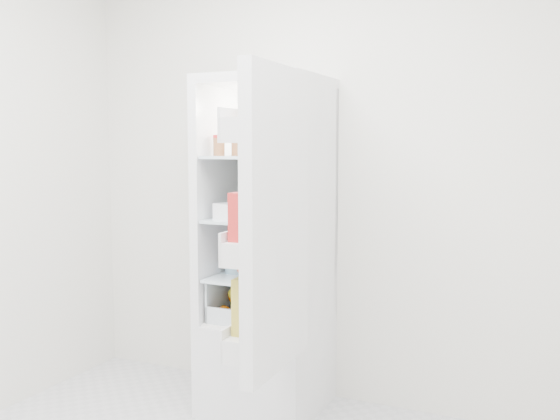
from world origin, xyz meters
The scene contains 20 objects.
room_walls centered at (0.00, 0.00, 1.59)m, with size 3.02×3.02×2.61m.
refrigerator centered at (-0.20, 1.25, 0.67)m, with size 0.60×0.60×1.80m.
shelf_low centered at (-0.20, 1.19, 0.74)m, with size 0.49×0.53×0.01m, color silver.
shelf_mid centered at (-0.20, 1.19, 1.05)m, with size 0.49×0.53×0.01m, color silver.
shelf_top centered at (-0.20, 1.19, 1.38)m, with size 0.49×0.53×0.01m, color silver.
crisper_left centered at (-0.32, 1.19, 0.61)m, with size 0.23×0.46×0.22m, color silver, non-canonical shape.
crisper_right centered at (-0.08, 1.19, 0.61)m, with size 0.23×0.46×0.22m, color silver, non-canonical shape.
condiment_jars centered at (-0.24, 1.07, 1.43)m, with size 0.38×0.16×0.08m.
squeeze_bottle centered at (0.01, 1.16, 1.47)m, with size 0.05×0.05×0.16m, color white.
tub_white centered at (-0.32, 1.03, 1.10)m, with size 0.13×0.13×0.08m, color white.
tub_cream centered at (-0.19, 1.10, 1.09)m, with size 0.13×0.13×0.07m, color silver.
tin_red centered at (-0.01, 1.05, 1.09)m, with size 0.09×0.09×0.06m, color red.
foil_tray centered at (-0.23, 1.31, 1.08)m, with size 0.16×0.12×0.04m, color silver.
tub_green centered at (-0.18, 1.24, 1.09)m, with size 0.09×0.13×0.07m, color #397D43.
red_cabbage centered at (-0.05, 1.12, 0.84)m, with size 0.19×0.19×0.19m, color #592161.
bell_pepper centered at (-0.27, 1.10, 0.80)m, with size 0.10×0.10×0.10m, color red.
mushroom_bowl centered at (-0.36, 1.17, 0.78)m, with size 0.13×0.13×0.06m, color #8DBBD3.
citrus_pile centered at (-0.33, 1.12, 0.59)m, with size 0.20×0.24×0.16m.
veg_pile centered at (-0.07, 1.18, 0.56)m, with size 0.16×0.30×0.10m.
fridge_door centered at (0.11, 0.61, 1.09)m, with size 0.18×0.60×1.30m.
Camera 1 is at (1.26, -1.78, 1.44)m, focal length 40.00 mm.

